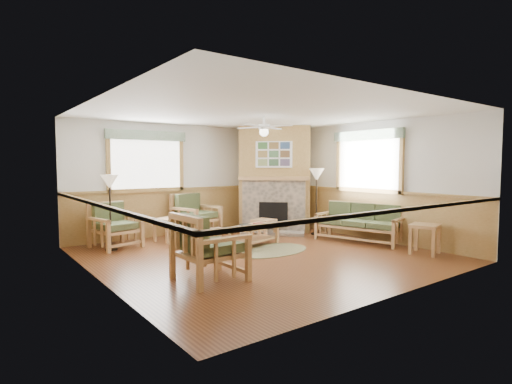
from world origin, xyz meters
TOP-DOWN VIEW (x-y plane):
  - floor at (0.00, 0.00)m, footprint 6.00×6.00m
  - ceiling at (0.00, 0.00)m, footprint 6.00×6.00m
  - wall_back at (0.00, 3.00)m, footprint 6.00×0.02m
  - wall_front at (0.00, -3.00)m, footprint 6.00×0.02m
  - wall_left at (-3.00, 0.00)m, footprint 0.02×6.00m
  - wall_right at (3.00, 0.00)m, footprint 0.02×6.00m
  - wainscot at (0.00, 0.00)m, footprint 6.00×6.00m
  - fireplace at (2.05, 2.05)m, footprint 3.11×3.11m
  - window_back at (-1.10, 2.96)m, footprint 1.90×0.16m
  - window_right at (2.96, -0.20)m, footprint 0.16×1.90m
  - ceiling_fan at (0.30, 0.30)m, footprint 1.59×1.59m
  - sofa at (2.55, -0.30)m, footprint 1.99×1.23m
  - armchair_back_left at (-2.06, 2.30)m, footprint 1.01×1.01m
  - armchair_back_right at (-0.03, 2.55)m, footprint 1.13×1.13m
  - armchair_left at (-1.65, -0.89)m, footprint 0.92×0.92m
  - coffee_table at (0.36, 0.71)m, footprint 1.22×0.85m
  - end_table_chairs at (-0.92, 2.27)m, footprint 0.61×0.60m
  - end_table_sofa at (2.55, -1.88)m, footprint 0.64×0.63m
  - footstool at (1.25, 1.52)m, footprint 0.58×0.58m
  - braided_rug at (0.30, 0.18)m, footprint 2.19×2.19m
  - floor_lamp_left at (-2.21, 2.11)m, footprint 0.36×0.36m
  - floor_lamp_right at (2.43, 0.93)m, footprint 0.44×0.44m
  - book_red at (0.51, 0.66)m, footprint 0.26×0.33m
  - book_dark at (0.21, 0.78)m, footprint 0.21×0.27m

SIDE VIEW (x-z plane):
  - floor at x=0.00m, z-range -0.01..0.00m
  - braided_rug at x=0.30m, z-range 0.00..0.01m
  - footstool at x=1.25m, z-range 0.00..0.41m
  - coffee_table at x=0.36m, z-range 0.00..0.44m
  - end_table_chairs at x=-0.92m, z-range 0.00..0.53m
  - end_table_sofa at x=2.55m, z-range 0.00..0.58m
  - sofa at x=2.55m, z-range 0.00..0.86m
  - book_dark at x=0.21m, z-range 0.46..0.48m
  - armchair_back_left at x=-2.06m, z-range 0.00..0.94m
  - book_red at x=0.51m, z-range 0.46..0.49m
  - armchair_left at x=-1.65m, z-range 0.00..1.01m
  - armchair_back_right at x=-0.03m, z-range 0.00..1.02m
  - wainscot at x=0.00m, z-range 0.00..1.10m
  - floor_lamp_left at x=-2.21m, z-range 0.00..1.53m
  - floor_lamp_right at x=2.43m, z-range 0.00..1.64m
  - wall_back at x=0.00m, z-range 0.00..2.70m
  - wall_front at x=0.00m, z-range 0.00..2.70m
  - wall_left at x=-3.00m, z-range 0.00..2.70m
  - wall_right at x=3.00m, z-range 0.00..2.70m
  - fireplace at x=2.05m, z-range 0.00..2.70m
  - window_back at x=-1.10m, z-range 1.78..3.28m
  - window_right at x=2.96m, z-range 1.78..3.28m
  - ceiling_fan at x=0.30m, z-range 2.48..2.84m
  - ceiling at x=0.00m, z-range 2.70..2.71m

